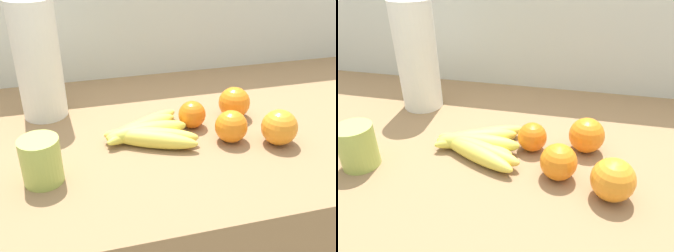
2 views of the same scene
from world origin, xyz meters
TOP-DOWN VIEW (x-y plane):
  - wall_back at (0.00, 0.39)m, footprint 2.30×0.06m
  - banana_bunch at (-0.06, -0.04)m, footprint 0.22×0.20m
  - orange_right at (0.23, -0.13)m, footprint 0.08×0.08m
  - orange_far_right at (0.13, -0.10)m, footprint 0.07×0.07m
  - orange_back_left at (0.18, 0.01)m, footprint 0.08×0.08m
  - orange_back_right at (0.06, -0.01)m, footprint 0.07×0.07m
  - paper_towel_roll at (-0.29, 0.15)m, footprint 0.11×0.11m
  - mug at (-0.29, -0.15)m, footprint 0.08×0.08m

SIDE VIEW (x-z plane):
  - wall_back at x=0.00m, z-range 0.00..1.30m
  - banana_bunch at x=-0.06m, z-range 0.88..0.92m
  - orange_back_right at x=0.06m, z-range 0.88..0.94m
  - orange_far_right at x=0.13m, z-range 0.88..0.95m
  - orange_back_left at x=0.18m, z-range 0.88..0.96m
  - orange_right at x=0.23m, z-range 0.88..0.96m
  - mug at x=-0.29m, z-range 0.88..0.97m
  - paper_towel_roll at x=-0.29m, z-range 0.86..1.19m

